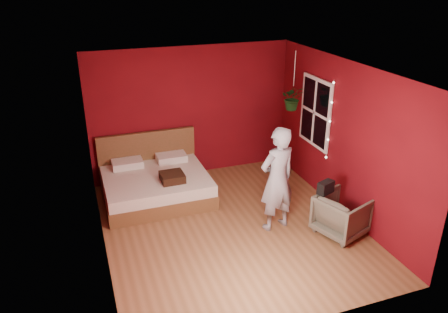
# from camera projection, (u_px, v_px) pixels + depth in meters

# --- Properties ---
(floor) EXTENTS (4.50, 4.50, 0.00)m
(floor) POSITION_uv_depth(u_px,v_px,m) (231.00, 228.00, 7.17)
(floor) COLOR brown
(floor) RESTS_ON ground
(room_walls) EXTENTS (4.04, 4.54, 2.62)m
(room_walls) POSITION_uv_depth(u_px,v_px,m) (232.00, 132.00, 6.50)
(room_walls) COLOR maroon
(room_walls) RESTS_ON ground
(window) EXTENTS (0.05, 0.97, 1.27)m
(window) POSITION_uv_depth(u_px,v_px,m) (315.00, 112.00, 7.95)
(window) COLOR white
(window) RESTS_ON room_walls
(fairy_lights) EXTENTS (0.04, 0.04, 1.45)m
(fairy_lights) POSITION_uv_depth(u_px,v_px,m) (330.00, 121.00, 7.49)
(fairy_lights) COLOR silver
(fairy_lights) RESTS_ON room_walls
(bed) EXTENTS (1.88, 1.60, 1.04)m
(bed) POSITION_uv_depth(u_px,v_px,m) (155.00, 183.00, 8.06)
(bed) COLOR brown
(bed) RESTS_ON ground
(person) EXTENTS (0.71, 0.54, 1.74)m
(person) POSITION_uv_depth(u_px,v_px,m) (277.00, 179.00, 6.85)
(person) COLOR gray
(person) RESTS_ON ground
(armchair) EXTENTS (0.93, 0.92, 0.66)m
(armchair) POSITION_uv_depth(u_px,v_px,m) (342.00, 215.00, 6.90)
(armchair) COLOR #5F5E4B
(armchair) RESTS_ON ground
(handbag) EXTENTS (0.31, 0.23, 0.20)m
(handbag) POSITION_uv_depth(u_px,v_px,m) (326.00, 187.00, 6.84)
(handbag) COLOR black
(handbag) RESTS_ON armchair
(throw_pillow) EXTENTS (0.40, 0.40, 0.14)m
(throw_pillow) POSITION_uv_depth(u_px,v_px,m) (172.00, 177.00, 7.67)
(throw_pillow) COLOR black
(throw_pillow) RESTS_ON bed
(hanging_plant) EXTENTS (0.51, 0.48, 1.07)m
(hanging_plant) POSITION_uv_depth(u_px,v_px,m) (293.00, 98.00, 7.92)
(hanging_plant) COLOR silver
(hanging_plant) RESTS_ON room_walls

